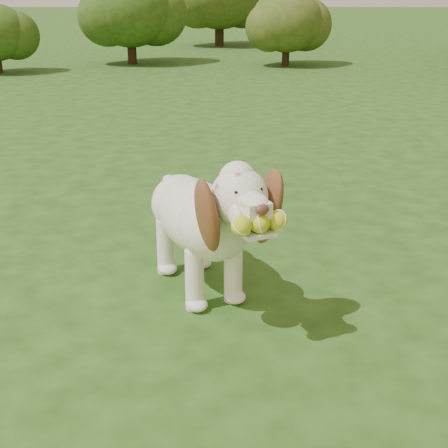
{
  "coord_description": "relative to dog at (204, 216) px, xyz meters",
  "views": [
    {
      "loc": [
        0.24,
        -3.26,
        1.47
      ],
      "look_at": [
        0.21,
        -0.66,
        0.46
      ],
      "focal_mm": 50.0,
      "sensor_mm": 36.0,
      "label": 1
    }
  ],
  "objects": [
    {
      "name": "shrub_c",
      "position": [
        1.17,
        9.31,
        0.39
      ],
      "size": [
        1.33,
        1.33,
        1.38
      ],
      "color": "#382314",
      "rests_on": "ground"
    },
    {
      "name": "ground",
      "position": [
        -0.11,
        0.44,
        -0.42
      ],
      "size": [
        80.0,
        80.0,
        0.0
      ],
      "primitive_type": "plane",
      "color": "#204012",
      "rests_on": "ground"
    },
    {
      "name": "shrub_b",
      "position": [
        -1.78,
        9.59,
        0.59
      ],
      "size": [
        1.66,
        1.66,
        1.72
      ],
      "color": "#382314",
      "rests_on": "ground"
    },
    {
      "name": "dog",
      "position": [
        0.0,
        0.0,
        0.0
      ],
      "size": [
        0.74,
        1.16,
        0.79
      ],
      "rotation": [
        0.0,
        0.0,
        0.42
      ],
      "color": "white",
      "rests_on": "ground"
    }
  ]
}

